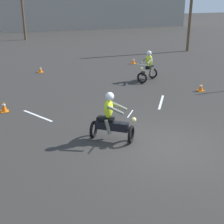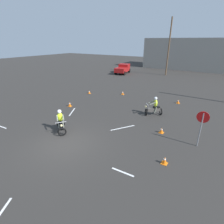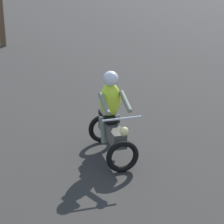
% 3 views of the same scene
% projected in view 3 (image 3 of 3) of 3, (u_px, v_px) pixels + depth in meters
% --- Properties ---
extents(motorcycle_rider_background, '(1.48, 1.32, 1.66)m').
position_uv_depth(motorcycle_rider_background, '(111.00, 120.00, 8.13)').
color(motorcycle_rider_background, black).
rests_on(motorcycle_rider_background, ground).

